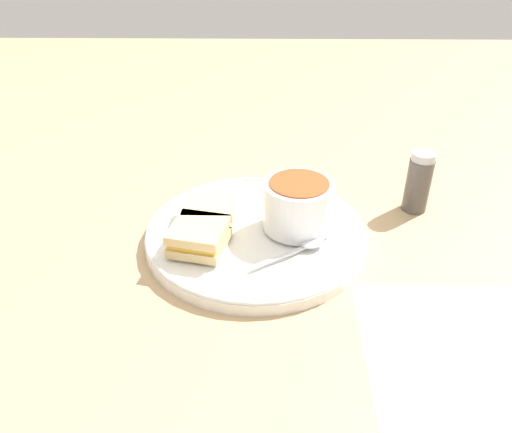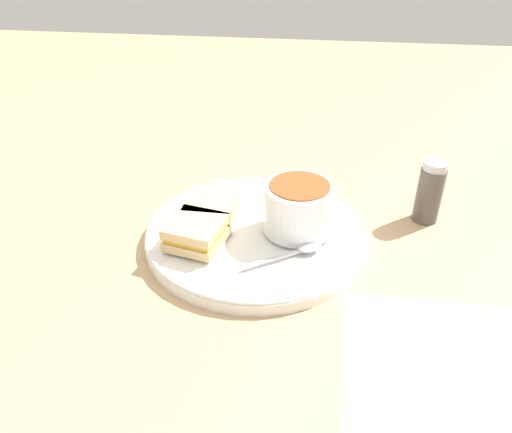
# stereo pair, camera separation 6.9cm
# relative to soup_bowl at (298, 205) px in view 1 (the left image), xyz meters

# --- Properties ---
(ground_plane) EXTENTS (2.40, 2.40, 0.00)m
(ground_plane) POSITION_rel_soup_bowl_xyz_m (-0.06, -0.01, -0.06)
(ground_plane) COLOR tan
(plate) EXTENTS (0.31, 0.31, 0.02)m
(plate) POSITION_rel_soup_bowl_xyz_m (-0.06, -0.01, -0.04)
(plate) COLOR white
(plate) RESTS_ON ground_plane
(soup_bowl) EXTENTS (0.10, 0.10, 0.07)m
(soup_bowl) POSITION_rel_soup_bowl_xyz_m (0.00, 0.00, 0.00)
(soup_bowl) COLOR white
(soup_bowl) RESTS_ON plate
(spoon) EXTENTS (0.10, 0.08, 0.01)m
(spoon) POSITION_rel_soup_bowl_xyz_m (0.01, -0.05, -0.03)
(spoon) COLOR silver
(spoon) RESTS_ON plate
(sandwich_half_near) EXTENTS (0.07, 0.07, 0.03)m
(sandwich_half_near) POSITION_rel_soup_bowl_xyz_m (-0.12, 0.01, -0.02)
(sandwich_half_near) COLOR #DBBC7F
(sandwich_half_near) RESTS_ON plate
(sandwich_half_far) EXTENTS (0.08, 0.08, 0.03)m
(sandwich_half_far) POSITION_rel_soup_bowl_xyz_m (-0.13, -0.05, -0.02)
(sandwich_half_far) COLOR #DBBC7F
(sandwich_half_far) RESTS_ON plate
(salt_shaker) EXTENTS (0.04, 0.04, 0.10)m
(salt_shaker) POSITION_rel_soup_bowl_xyz_m (0.19, 0.08, -0.01)
(salt_shaker) COLOR #4C4742
(salt_shaker) RESTS_ON ground_plane
(menu_sheet) EXTENTS (0.22, 0.28, 0.00)m
(menu_sheet) POSITION_rel_soup_bowl_xyz_m (0.17, -0.24, -0.05)
(menu_sheet) COLOR white
(menu_sheet) RESTS_ON ground_plane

